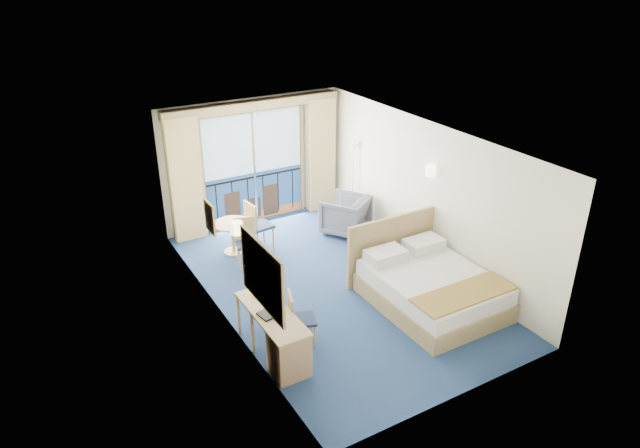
{
  "coord_description": "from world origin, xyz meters",
  "views": [
    {
      "loc": [
        -4.53,
        -7.42,
        5.33
      ],
      "look_at": [
        -0.12,
        0.2,
        1.15
      ],
      "focal_mm": 32.0,
      "sensor_mm": 36.0,
      "label": 1
    }
  ],
  "objects_px": {
    "table_chair_b": "(246,239)",
    "floor_lamp": "(353,162)",
    "table_chair_a": "(256,223)",
    "armchair": "(345,215)",
    "desk_chair": "(298,316)",
    "round_table": "(232,230)",
    "nightstand": "(403,242)",
    "bed": "(429,286)",
    "desk": "(285,346)"
  },
  "relations": [
    {
      "from": "floor_lamp",
      "to": "table_chair_b",
      "type": "xyz_separation_m",
      "value": [
        -2.86,
        -0.75,
        -0.8
      ]
    },
    {
      "from": "bed",
      "to": "table_chair_b",
      "type": "xyz_separation_m",
      "value": [
        -2.09,
        2.78,
        0.18
      ]
    },
    {
      "from": "bed",
      "to": "nightstand",
      "type": "height_order",
      "value": "bed"
    },
    {
      "from": "bed",
      "to": "desk",
      "type": "bearing_deg",
      "value": -173.65
    },
    {
      "from": "floor_lamp",
      "to": "desk",
      "type": "distance_m",
      "value": 5.35
    },
    {
      "from": "desk_chair",
      "to": "round_table",
      "type": "height_order",
      "value": "desk_chair"
    },
    {
      "from": "round_table",
      "to": "table_chair_a",
      "type": "xyz_separation_m",
      "value": [
        0.46,
        -0.11,
        0.09
      ]
    },
    {
      "from": "nightstand",
      "to": "round_table",
      "type": "xyz_separation_m",
      "value": [
        -2.78,
        1.78,
        0.18
      ]
    },
    {
      "from": "floor_lamp",
      "to": "desk",
      "type": "height_order",
      "value": "floor_lamp"
    },
    {
      "from": "bed",
      "to": "round_table",
      "type": "bearing_deg",
      "value": 122.88
    },
    {
      "from": "desk_chair",
      "to": "round_table",
      "type": "xyz_separation_m",
      "value": [
        0.27,
        3.21,
        -0.01
      ]
    },
    {
      "from": "armchair",
      "to": "floor_lamp",
      "type": "bearing_deg",
      "value": -166.69
    },
    {
      "from": "desk_chair",
      "to": "table_chair_a",
      "type": "bearing_deg",
      "value": 6.34
    },
    {
      "from": "nightstand",
      "to": "bed",
      "type": "bearing_deg",
      "value": -112.39
    },
    {
      "from": "bed",
      "to": "table_chair_a",
      "type": "distance_m",
      "value": 3.63
    },
    {
      "from": "desk",
      "to": "armchair",
      "type": "bearing_deg",
      "value": 46.94
    },
    {
      "from": "desk",
      "to": "table_chair_a",
      "type": "distance_m",
      "value": 3.71
    },
    {
      "from": "bed",
      "to": "armchair",
      "type": "height_order",
      "value": "bed"
    },
    {
      "from": "bed",
      "to": "armchair",
      "type": "relative_size",
      "value": 2.56
    },
    {
      "from": "table_chair_a",
      "to": "bed",
      "type": "bearing_deg",
      "value": -159.11
    },
    {
      "from": "floor_lamp",
      "to": "desk_chair",
      "type": "bearing_deg",
      "value": -132.92
    },
    {
      "from": "desk",
      "to": "round_table",
      "type": "distance_m",
      "value": 3.7
    },
    {
      "from": "desk_chair",
      "to": "round_table",
      "type": "distance_m",
      "value": 3.22
    },
    {
      "from": "table_chair_b",
      "to": "round_table",
      "type": "bearing_deg",
      "value": 111.28
    },
    {
      "from": "nightstand",
      "to": "armchair",
      "type": "bearing_deg",
      "value": 105.43
    },
    {
      "from": "nightstand",
      "to": "round_table",
      "type": "height_order",
      "value": "round_table"
    },
    {
      "from": "table_chair_a",
      "to": "desk",
      "type": "bearing_deg",
      "value": 154.96
    },
    {
      "from": "round_table",
      "to": "bed",
      "type": "bearing_deg",
      "value": -57.12
    },
    {
      "from": "nightstand",
      "to": "table_chair_b",
      "type": "distance_m",
      "value": 3.01
    },
    {
      "from": "nightstand",
      "to": "table_chair_a",
      "type": "relative_size",
      "value": 0.6
    },
    {
      "from": "bed",
      "to": "table_chair_b",
      "type": "height_order",
      "value": "bed"
    },
    {
      "from": "bed",
      "to": "table_chair_b",
      "type": "relative_size",
      "value": 2.46
    },
    {
      "from": "nightstand",
      "to": "desk",
      "type": "height_order",
      "value": "desk"
    },
    {
      "from": "table_chair_b",
      "to": "floor_lamp",
      "type": "bearing_deg",
      "value": 30.28
    },
    {
      "from": "desk",
      "to": "round_table",
      "type": "xyz_separation_m",
      "value": [
        0.7,
        3.64,
        0.09
      ]
    },
    {
      "from": "floor_lamp",
      "to": "desk",
      "type": "bearing_deg",
      "value": -133.15
    },
    {
      "from": "nightstand",
      "to": "table_chair_a",
      "type": "xyz_separation_m",
      "value": [
        -2.32,
        1.67,
        0.27
      ]
    },
    {
      "from": "round_table",
      "to": "nightstand",
      "type": "bearing_deg",
      "value": -32.71
    },
    {
      "from": "armchair",
      "to": "desk",
      "type": "xyz_separation_m",
      "value": [
        -3.08,
        -3.29,
        -0.01
      ]
    },
    {
      "from": "table_chair_a",
      "to": "table_chair_b",
      "type": "xyz_separation_m",
      "value": [
        -0.4,
        -0.42,
        -0.06
      ]
    },
    {
      "from": "armchair",
      "to": "desk_chair",
      "type": "height_order",
      "value": "desk_chair"
    },
    {
      "from": "round_table",
      "to": "armchair",
      "type": "bearing_deg",
      "value": -8.17
    },
    {
      "from": "nightstand",
      "to": "table_chair_a",
      "type": "bearing_deg",
      "value": 144.28
    },
    {
      "from": "bed",
      "to": "nightstand",
      "type": "distance_m",
      "value": 1.66
    },
    {
      "from": "bed",
      "to": "round_table",
      "type": "distance_m",
      "value": 3.96
    },
    {
      "from": "nightstand",
      "to": "round_table",
      "type": "relative_size",
      "value": 0.85
    },
    {
      "from": "armchair",
      "to": "desk",
      "type": "bearing_deg",
      "value": 13.97
    },
    {
      "from": "desk",
      "to": "table_chair_a",
      "type": "height_order",
      "value": "table_chair_a"
    },
    {
      "from": "desk_chair",
      "to": "table_chair_a",
      "type": "distance_m",
      "value": 3.18
    },
    {
      "from": "floor_lamp",
      "to": "table_chair_a",
      "type": "xyz_separation_m",
      "value": [
        -2.45,
        -0.32,
        -0.74
      ]
    }
  ]
}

